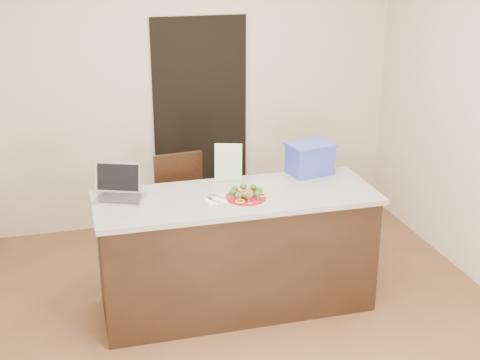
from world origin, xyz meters
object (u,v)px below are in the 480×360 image
object	(u,v)px
island	(236,251)
plate	(246,197)
chair	(181,203)
yogurt_bottle	(260,193)
napkin	(216,200)
laptop	(119,188)
blue_box	(310,158)

from	to	relation	value
island	plate	distance (m)	0.48
island	chair	size ratio (longest dim) A/B	2.17
chair	island	bearing A→B (deg)	-79.35
plate	yogurt_bottle	xyz separation A→B (m)	(0.10, 0.00, 0.02)
island	napkin	xyz separation A→B (m)	(-0.17, -0.07, 0.46)
island	chair	xyz separation A→B (m)	(-0.26, 0.87, 0.08)
plate	yogurt_bottle	world-z (taller)	yogurt_bottle
laptop	napkin	bearing A→B (deg)	0.58
yogurt_bottle	chair	bearing A→B (deg)	113.31
island	blue_box	size ratio (longest dim) A/B	5.34
plate	laptop	bearing A→B (deg)	162.78
napkin	yogurt_bottle	world-z (taller)	yogurt_bottle
plate	blue_box	world-z (taller)	blue_box
napkin	yogurt_bottle	xyz separation A→B (m)	(0.32, -0.01, 0.03)
napkin	blue_box	size ratio (longest dim) A/B	0.36
napkin	laptop	xyz separation A→B (m)	(-0.66, 0.26, 0.06)
plate	blue_box	bearing A→B (deg)	31.27
plate	laptop	xyz separation A→B (m)	(-0.87, 0.27, 0.05)
island	napkin	size ratio (longest dim) A/B	14.96
plate	blue_box	xyz separation A→B (m)	(0.63, 0.38, 0.11)
blue_box	chair	bearing A→B (deg)	137.90
island	yogurt_bottle	world-z (taller)	yogurt_bottle
yogurt_bottle	blue_box	distance (m)	0.65
island	napkin	world-z (taller)	napkin
yogurt_bottle	blue_box	world-z (taller)	blue_box
island	laptop	world-z (taller)	laptop
island	chair	bearing A→B (deg)	106.61
napkin	island	bearing A→B (deg)	24.20
yogurt_bottle	chair	distance (m)	1.12
yogurt_bottle	laptop	world-z (taller)	laptop
yogurt_bottle	laptop	xyz separation A→B (m)	(-0.98, 0.27, 0.04)
island	blue_box	bearing A→B (deg)	23.22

